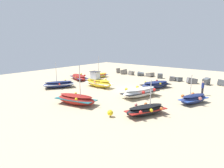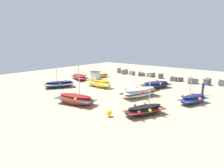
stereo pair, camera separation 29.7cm
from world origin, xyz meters
The scene contains 13 objects.
ground_plane centered at (0.00, 0.00, 0.00)m, with size 52.57×52.57×0.00m, color tan.
fishing_boat_0 centered at (-0.48, -8.82, 0.55)m, with size 4.63×2.66×4.10m.
fishing_boat_1 centered at (-8.06, -5.39, 0.50)m, with size 3.72×4.56×3.60m.
fishing_boat_2 centered at (-10.40, 0.33, 0.45)m, with size 4.72×3.03×0.90m.
fishing_boat_3 centered at (8.84, -0.99, 0.51)m, with size 2.39×3.74×3.11m.
fishing_boat_4 centered at (-4.05, -1.61, 0.74)m, with size 4.43×1.92×2.21m.
fishing_boat_5 centered at (-8.95, 4.27, 0.43)m, with size 1.73×3.20×3.94m.
fishing_boat_6 centered at (3.23, -2.29, 0.57)m, with size 3.18×5.14×1.15m.
fishing_boat_7 centered at (2.61, 2.94, 0.49)m, with size 3.40×4.74×0.96m.
fishing_boat_8 centered at (6.59, -7.02, 0.48)m, with size 2.84×4.05×3.13m.
person_walking centered at (8.67, 3.14, 0.97)m, with size 0.32×0.32×1.69m.
breakwater_rocks centered at (0.19, 10.14, 0.41)m, with size 20.94×3.04×1.25m.
mooring_buoy_0 centered at (4.42, -9.28, 0.35)m, with size 0.51×0.51×0.61m.
Camera 1 is at (14.20, -21.20, 6.20)m, focal length 30.72 mm.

